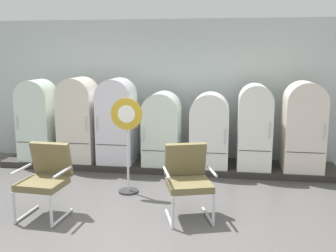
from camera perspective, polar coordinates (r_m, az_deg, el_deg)
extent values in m
cube|color=#504D4C|center=(4.95, -6.06, -16.43)|extent=(12.00, 10.00, 0.05)
cube|color=#B6BEBD|center=(8.03, 0.37, 5.05)|extent=(11.76, 0.12, 2.86)
cube|color=#47443F|center=(8.00, 0.38, 12.78)|extent=(11.76, 0.07, 0.06)
cube|color=#2F2C28|center=(7.68, -0.33, -5.66)|extent=(6.42, 0.95, 0.12)
cube|color=silver|center=(8.17, -18.34, -0.27)|extent=(0.65, 0.59, 1.25)
cylinder|color=silver|center=(8.08, -18.60, 4.10)|extent=(0.65, 0.58, 0.65)
cube|color=#383838|center=(7.96, -19.21, -2.27)|extent=(0.60, 0.01, 0.01)
cylinder|color=silver|center=(8.00, -21.09, 0.43)|extent=(0.02, 0.02, 0.28)
cube|color=silver|center=(7.86, -12.78, -0.27)|extent=(0.68, 0.67, 1.29)
cylinder|color=silver|center=(7.77, -12.98, 4.41)|extent=(0.68, 0.65, 0.68)
cube|color=#383838|center=(7.60, -13.63, -2.47)|extent=(0.62, 0.01, 0.01)
cylinder|color=silver|center=(7.41, -11.81, 0.33)|extent=(0.02, 0.02, 0.28)
cube|color=white|center=(7.60, -7.41, -0.49)|extent=(0.67, 0.64, 1.28)
cylinder|color=white|center=(7.51, -7.53, 4.31)|extent=(0.67, 0.63, 0.67)
cube|color=#383838|center=(7.35, -8.07, -2.75)|extent=(0.62, 0.01, 0.01)
cylinder|color=silver|center=(7.34, -10.23, 0.25)|extent=(0.02, 0.02, 0.28)
cube|color=silver|center=(7.45, -0.89, -1.63)|extent=(0.68, 0.66, 1.03)
cylinder|color=silver|center=(7.35, -0.90, 2.30)|extent=(0.68, 0.65, 0.68)
cube|color=#383838|center=(7.17, -1.33, -3.64)|extent=(0.63, 0.01, 0.01)
cylinder|color=silver|center=(7.14, -3.57, -1.17)|extent=(0.02, 0.02, 0.28)
cube|color=white|center=(7.34, 6.02, -1.91)|extent=(0.70, 0.63, 1.02)
cylinder|color=white|center=(7.25, 6.10, 2.03)|extent=(0.70, 0.62, 0.70)
cube|color=#383838|center=(7.07, 5.87, -3.93)|extent=(0.65, 0.01, 0.01)
cylinder|color=silver|center=(6.98, 8.29, -1.59)|extent=(0.02, 0.02, 0.28)
cube|color=white|center=(7.36, 12.40, -1.20)|extent=(0.60, 0.70, 1.24)
cylinder|color=white|center=(7.26, 12.59, 3.60)|extent=(0.60, 0.68, 0.60)
cube|color=#383838|center=(7.07, 12.50, -3.56)|extent=(0.55, 0.01, 0.01)
cylinder|color=silver|center=(7.00, 14.58, -0.67)|extent=(0.02, 0.02, 0.28)
cube|color=silver|center=(7.46, 18.98, -1.34)|extent=(0.69, 0.68, 1.25)
cylinder|color=silver|center=(7.36, 19.28, 3.42)|extent=(0.69, 0.66, 0.69)
cube|color=#383838|center=(7.18, 19.35, -3.67)|extent=(0.64, 0.01, 0.01)
cylinder|color=silver|center=(7.15, 21.81, -0.81)|extent=(0.02, 0.02, 0.28)
cylinder|color=silver|center=(5.89, -19.83, -11.97)|extent=(0.08, 0.58, 0.04)
cylinder|color=silver|center=(5.60, -21.46, -10.97)|extent=(0.04, 0.04, 0.42)
cylinder|color=silver|center=(5.63, -15.14, -12.75)|extent=(0.08, 0.58, 0.04)
cylinder|color=silver|center=(5.34, -16.61, -11.76)|extent=(0.04, 0.04, 0.42)
cube|color=brown|center=(5.59, -17.81, -8.00)|extent=(0.61, 0.57, 0.09)
cube|color=brown|center=(5.74, -16.58, -4.52)|extent=(0.58, 0.20, 0.48)
cylinder|color=silver|center=(5.70, -20.57, -5.89)|extent=(0.07, 0.48, 0.04)
cylinder|color=silver|center=(5.39, -15.11, -6.49)|extent=(0.07, 0.48, 0.04)
cylinder|color=silver|center=(5.42, 0.21, -13.32)|extent=(0.21, 0.57, 0.04)
cylinder|color=silver|center=(5.09, 0.70, -12.40)|extent=(0.05, 0.05, 0.42)
cylinder|color=silver|center=(5.52, 5.82, -12.91)|extent=(0.21, 0.57, 0.04)
cylinder|color=silver|center=(5.20, 6.62, -11.97)|extent=(0.05, 0.05, 0.42)
cube|color=brown|center=(5.29, 3.09, -8.55)|extent=(0.70, 0.67, 0.09)
cube|color=brown|center=(5.47, 2.53, -4.83)|extent=(0.60, 0.33, 0.48)
cylinder|color=silver|center=(5.18, -0.20, -6.80)|extent=(0.18, 0.46, 0.04)
cylinder|color=silver|center=(5.30, 6.35, -6.46)|extent=(0.18, 0.46, 0.04)
cylinder|color=#2D2D30|center=(6.45, -5.75, -9.39)|extent=(0.32, 0.32, 0.03)
cylinder|color=silver|center=(6.26, -5.86, -3.88)|extent=(0.04, 0.04, 1.25)
cylinder|color=gold|center=(6.10, -6.04, 1.75)|extent=(0.50, 0.02, 0.50)
cylinder|color=white|center=(6.09, -6.07, 1.73)|extent=(0.27, 0.00, 0.27)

